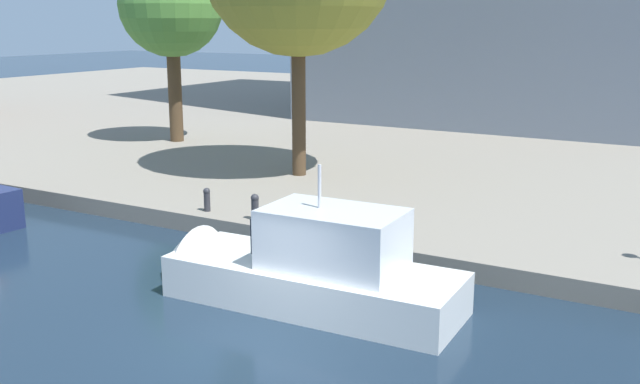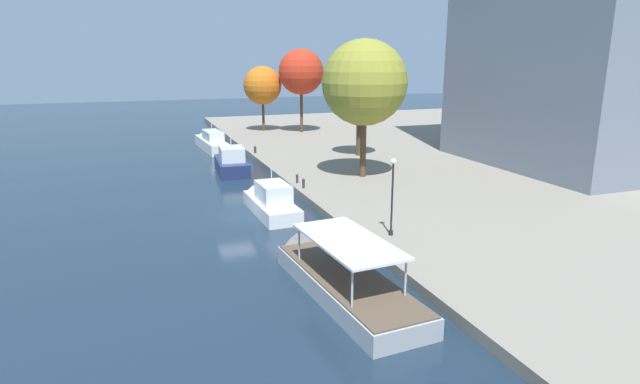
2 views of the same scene
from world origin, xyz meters
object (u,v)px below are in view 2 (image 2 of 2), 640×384
(motor_yacht_1, at_px, (231,164))
(mooring_bollard_0, at_px, (255,149))
(lamp_post, at_px, (392,192))
(tree_3, at_px, (301,72))
(motor_yacht_2, at_px, (269,203))
(tree_5, at_px, (359,92))
(tree_2, at_px, (263,86))
(mooring_bollard_2, at_px, (303,183))
(mooring_bollard_1, at_px, (297,178))
(tree_4, at_px, (363,80))
(motor_yacht_0, at_px, (211,144))
(tour_boat_3, at_px, (337,279))

(motor_yacht_1, xyz_separation_m, mooring_bollard_0, (-6.14, 3.90, 0.23))
(lamp_post, height_order, tree_3, tree_3)
(motor_yacht_2, distance_m, tree_5, 22.46)
(tree_2, distance_m, tree_3, 6.04)
(mooring_bollard_0, bearing_deg, motor_yacht_2, -10.25)
(mooring_bollard_0, relative_size, mooring_bollard_2, 1.00)
(mooring_bollard_1, relative_size, tree_3, 0.07)
(tree_5, bearing_deg, tree_3, -179.65)
(lamp_post, bearing_deg, motor_yacht_1, -167.58)
(mooring_bollard_0, height_order, tree_4, tree_4)
(motor_yacht_2, height_order, mooring_bollard_2, motor_yacht_2)
(motor_yacht_1, relative_size, mooring_bollard_1, 10.26)
(tree_2, distance_m, tree_4, 32.68)
(motor_yacht_0, bearing_deg, tree_2, -46.82)
(tree_4, bearing_deg, tree_2, -178.26)
(motor_yacht_0, height_order, mooring_bollard_0, motor_yacht_0)
(motor_yacht_2, distance_m, mooring_bollard_1, 7.00)
(mooring_bollard_2, relative_size, lamp_post, 0.17)
(mooring_bollard_0, distance_m, tree_3, 19.68)
(tree_3, bearing_deg, mooring_bollard_0, -35.03)
(motor_yacht_0, relative_size, tree_3, 0.94)
(motor_yacht_2, bearing_deg, motor_yacht_0, -2.03)
(motor_yacht_0, xyz_separation_m, motor_yacht_1, (13.82, -0.09, 0.08))
(motor_yacht_0, distance_m, lamp_post, 38.51)
(tree_3, distance_m, tree_5, 19.97)
(tour_boat_3, bearing_deg, lamp_post, -53.88)
(motor_yacht_2, bearing_deg, lamp_post, -152.26)
(mooring_bollard_1, relative_size, tree_5, 0.08)
(motor_yacht_1, height_order, tree_3, tree_3)
(lamp_post, relative_size, tree_3, 0.41)
(tree_2, xyz_separation_m, tree_5, (22.81, 5.00, 0.43))
(mooring_bollard_2, xyz_separation_m, tree_3, (-32.05, 10.22, 8.05))
(mooring_bollard_2, relative_size, tree_5, 0.09)
(motor_yacht_0, bearing_deg, tree_4, -159.59)
(mooring_bollard_0, xyz_separation_m, mooring_bollard_2, (17.35, 0.09, 0.00))
(lamp_post, bearing_deg, tree_5, 160.36)
(tree_2, bearing_deg, tree_3, 59.22)
(motor_yacht_0, xyz_separation_m, mooring_bollard_1, (23.09, 3.96, 0.29))
(motor_yacht_1, bearing_deg, mooring_bollard_1, -152.66)
(tour_boat_3, bearing_deg, mooring_bollard_1, -16.26)
(motor_yacht_2, distance_m, tree_4, 14.70)
(tree_4, distance_m, tree_5, 10.72)
(mooring_bollard_0, xyz_separation_m, tree_2, (-17.61, 5.43, 6.01))
(tree_4, relative_size, tree_5, 1.30)
(tree_2, height_order, tree_3, tree_3)
(motor_yacht_2, relative_size, tour_boat_3, 0.68)
(motor_yacht_1, bearing_deg, tree_4, -126.86)
(mooring_bollard_2, xyz_separation_m, tree_4, (-2.36, 6.33, 8.19))
(tour_boat_3, height_order, tree_5, tree_5)
(lamp_post, bearing_deg, mooring_bollard_0, -177.29)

